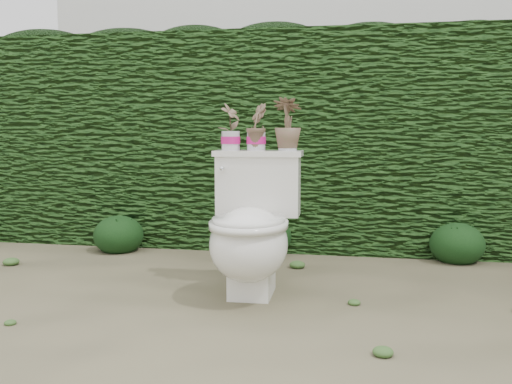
% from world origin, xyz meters
% --- Properties ---
extents(ground, '(60.00, 60.00, 0.00)m').
position_xyz_m(ground, '(0.00, 0.00, 0.00)').
color(ground, '#7E7757').
rests_on(ground, ground).
extents(hedge, '(8.00, 1.00, 1.60)m').
position_xyz_m(hedge, '(0.00, 1.60, 0.80)').
color(hedge, '#2D5A1E').
rests_on(hedge, ground).
extents(house_wall, '(8.00, 3.50, 4.00)m').
position_xyz_m(house_wall, '(0.60, 6.00, 2.00)').
color(house_wall, silver).
rests_on(house_wall, ground).
extents(toilet, '(0.50, 0.69, 0.78)m').
position_xyz_m(toilet, '(0.05, 0.04, 0.36)').
color(toilet, white).
rests_on(toilet, ground).
extents(potted_plant_left, '(0.14, 0.16, 0.25)m').
position_xyz_m(potted_plant_left, '(-0.12, 0.27, 0.90)').
color(potted_plant_left, '#266E22').
rests_on(potted_plant_left, toilet).
extents(potted_plant_center, '(0.13, 0.15, 0.25)m').
position_xyz_m(potted_plant_center, '(0.03, 0.28, 0.90)').
color(potted_plant_center, '#266E22').
rests_on(potted_plant_center, toilet).
extents(potted_plant_right, '(0.18, 0.18, 0.28)m').
position_xyz_m(potted_plant_right, '(0.21, 0.28, 0.92)').
color(potted_plant_right, '#266E22').
rests_on(potted_plant_right, toilet).
extents(liriope_clump_1, '(0.37, 0.37, 0.29)m').
position_xyz_m(liriope_clump_1, '(-1.14, 0.97, 0.15)').
color(liriope_clump_1, '#193C15').
rests_on(liriope_clump_1, ground).
extents(liriope_clump_2, '(0.39, 0.39, 0.31)m').
position_xyz_m(liriope_clump_2, '(-0.06, 1.13, 0.16)').
color(liriope_clump_2, '#193C15').
rests_on(liriope_clump_2, ground).
extents(liriope_clump_3, '(0.37, 0.37, 0.29)m').
position_xyz_m(liriope_clump_3, '(1.27, 1.09, 0.15)').
color(liriope_clump_3, '#193C15').
rests_on(liriope_clump_3, ground).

